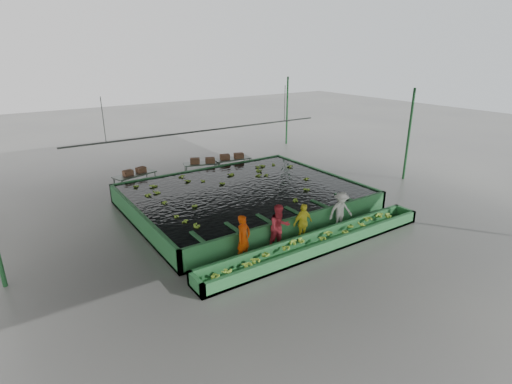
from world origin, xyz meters
TOP-DOWN VIEW (x-y plane):
  - ground at (0.00, 0.00)m, footprint 80.00×80.00m
  - shed_roof at (0.00, 0.00)m, footprint 20.00×22.00m
  - shed_posts at (0.00, 0.00)m, footprint 20.00×22.00m
  - flotation_tank at (0.00, 1.50)m, footprint 10.00×8.00m
  - tank_water at (0.00, 1.50)m, footprint 9.70×7.70m
  - sorting_trough at (0.00, -3.60)m, footprint 10.00×1.00m
  - cableway_rail at (0.00, 5.00)m, footprint 0.08×0.08m
  - rail_hanger_left at (-5.00, 5.00)m, footprint 0.04×0.04m
  - rail_hanger_right at (5.00, 5.00)m, footprint 0.04×0.04m
  - worker_a at (-2.73, -2.80)m, footprint 0.72×0.60m
  - worker_b at (-1.21, -2.80)m, footprint 0.91×0.74m
  - worker_c at (-0.11, -2.80)m, footprint 0.91×0.41m
  - worker_d at (1.87, -2.80)m, footprint 1.14×0.81m
  - packing_table_left at (-3.52, 6.28)m, footprint 2.28×1.41m
  - packing_table_mid at (0.32, 6.45)m, footprint 2.12×1.33m
  - packing_table_right at (2.14, 6.15)m, footprint 2.19×1.07m
  - box_stack_left at (-3.51, 6.28)m, footprint 1.24×0.59m
  - box_stack_mid at (0.35, 6.36)m, footprint 1.39×0.92m
  - box_stack_right at (2.07, 6.05)m, footprint 1.41×0.70m
  - floating_bananas at (0.00, 2.30)m, footprint 9.01×6.14m
  - trough_bananas at (0.00, -3.60)m, footprint 9.27×0.62m

SIDE VIEW (x-z plane):
  - ground at x=0.00m, z-range 0.00..0.00m
  - sorting_trough at x=0.00m, z-range 0.00..0.50m
  - trough_bananas at x=0.00m, z-range 0.34..0.46m
  - packing_table_mid at x=0.32m, z-range 0.00..0.90m
  - flotation_tank at x=0.00m, z-range 0.00..0.90m
  - packing_table_right at x=2.14m, z-range 0.00..0.96m
  - packing_table_left at x=-3.52m, z-range 0.00..0.97m
  - worker_c at x=-0.11m, z-range 0.00..1.53m
  - worker_d at x=1.87m, z-range 0.00..1.60m
  - worker_a at x=-2.73m, z-range 0.00..1.70m
  - tank_water at x=0.00m, z-range 0.85..0.85m
  - floating_bananas at x=0.00m, z-range 0.79..0.91m
  - worker_b at x=-1.21m, z-range 0.00..1.74m
  - box_stack_mid at x=0.35m, z-range 0.75..1.05m
  - box_stack_right at x=2.07m, z-range 0.81..1.11m
  - box_stack_left at x=-3.51m, z-range 0.84..1.10m
  - shed_posts at x=0.00m, z-range 0.00..5.00m
  - cableway_rail at x=0.00m, z-range -4.00..10.00m
  - rail_hanger_left at x=-5.00m, z-range 3.00..5.00m
  - rail_hanger_right at x=5.00m, z-range 3.00..5.00m
  - shed_roof at x=0.00m, z-range 4.98..5.02m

